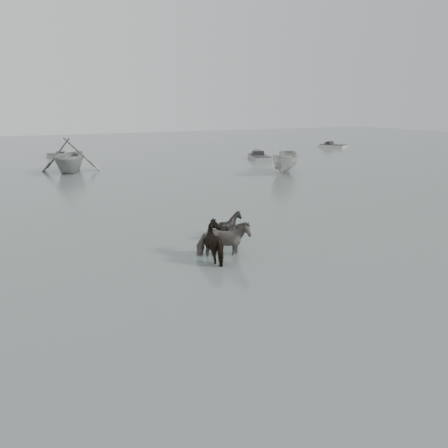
{
  "coord_description": "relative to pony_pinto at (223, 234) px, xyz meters",
  "views": [
    {
      "loc": [
        -7.17,
        -13.93,
        5.35
      ],
      "look_at": [
        -0.43,
        0.29,
        1.0
      ],
      "focal_mm": 35.0,
      "sensor_mm": 36.0,
      "label": 1
    }
  ],
  "objects": [
    {
      "name": "ground",
      "position": [
        0.77,
        0.36,
        -0.82
      ],
      "size": [
        140.0,
        140.0,
        0.0
      ],
      "primitive_type": "plane",
      "color": "#4D5C56",
      "rests_on": "ground"
    },
    {
      "name": "pony_pinto",
      "position": [
        0.0,
        0.0,
        0.0
      ],
      "size": [
        2.12,
        1.47,
        1.63
      ],
      "primitive_type": "imported",
      "rotation": [
        0.0,
        0.0,
        1.23
      ],
      "color": "black",
      "rests_on": "ground"
    },
    {
      "name": "pony_dark",
      "position": [
        -0.22,
        -0.12,
        -0.04
      ],
      "size": [
        1.76,
        1.89,
        1.54
      ],
      "primitive_type": "imported",
      "rotation": [
        0.0,
        0.0,
        1.93
      ],
      "color": "black",
      "rests_on": "ground"
    },
    {
      "name": "pony_black",
      "position": [
        1.24,
        2.07,
        -0.15
      ],
      "size": [
        1.51,
        1.43,
        1.33
      ],
      "primitive_type": "imported",
      "rotation": [
        0.0,
        0.0,
        1.22
      ],
      "color": "black",
      "rests_on": "ground"
    },
    {
      "name": "rowboat_trail",
      "position": [
        -2.54,
        23.72,
        0.63
      ],
      "size": [
        6.13,
        6.64,
        2.9
      ],
      "primitive_type": "imported",
      "rotation": [
        0.0,
        0.0,
        2.85
      ],
      "color": "#979A98",
      "rests_on": "ground"
    },
    {
      "name": "boat_small",
      "position": [
        12.98,
        15.86,
        0.11
      ],
      "size": [
        4.59,
        4.7,
        1.84
      ],
      "primitive_type": "imported",
      "rotation": [
        0.0,
        0.0,
        -0.76
      ],
      "color": "#A3A39F",
      "rests_on": "ground"
    },
    {
      "name": "skiff_port",
      "position": [
        15.52,
        24.42,
        -0.44
      ],
      "size": [
        2.86,
        5.08,
        0.75
      ],
      "primitive_type": null,
      "rotation": [
        0.0,
        0.0,
        1.29
      ],
      "color": "#959794",
      "rests_on": "ground"
    },
    {
      "name": "skiff_mid",
      "position": [
        -2.09,
        33.61,
        -0.44
      ],
      "size": [
        3.58,
        5.99,
        0.75
      ],
      "primitive_type": null,
      "rotation": [
        0.0,
        0.0,
        -1.2
      ],
      "color": "gray",
      "rests_on": "ground"
    },
    {
      "name": "skiff_star",
      "position": [
        30.01,
        30.92,
        -0.44
      ],
      "size": [
        3.3,
        4.54,
        0.75
      ],
      "primitive_type": null,
      "rotation": [
        0.0,
        0.0,
        2.02
      ],
      "color": "#B7B6B2",
      "rests_on": "ground"
    }
  ]
}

